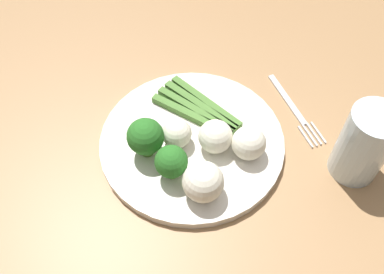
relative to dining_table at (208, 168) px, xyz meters
name	(u,v)px	position (x,y,z in m)	size (l,w,h in m)	color
dining_table	(208,168)	(0.00, 0.00, 0.00)	(1.47, 0.89, 0.73)	#9E754C
chair	(235,13)	(-0.22, -0.58, -0.14)	(0.44, 0.44, 0.87)	brown
plate	(192,142)	(0.03, 0.01, 0.10)	(0.29, 0.29, 0.01)	silver
asparagus_bundle	(198,109)	(0.01, -0.04, 0.12)	(0.13, 0.15, 0.01)	#47752D
broccoli_outer_edge	(171,162)	(0.07, 0.07, 0.14)	(0.05, 0.05, 0.06)	#568E33
broccoli_front	(145,137)	(0.10, 0.02, 0.15)	(0.06, 0.06, 0.07)	#568E33
cauliflower_back	(213,137)	(0.00, 0.03, 0.14)	(0.05, 0.05, 0.05)	white
cauliflower_back_right	(203,182)	(0.04, 0.11, 0.14)	(0.06, 0.06, 0.06)	white
cauliflower_near_fork	(177,133)	(0.06, 0.01, 0.13)	(0.05, 0.05, 0.05)	silver
cauliflower_front_left	(249,143)	(-0.05, 0.05, 0.14)	(0.05, 0.05, 0.05)	white
fork	(294,110)	(-0.15, -0.02, 0.10)	(0.05, 0.17, 0.00)	silver
water_glass	(364,144)	(-0.20, 0.10, 0.16)	(0.07, 0.07, 0.12)	silver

